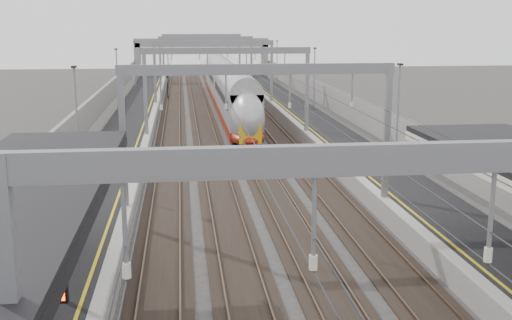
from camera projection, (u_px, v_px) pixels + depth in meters
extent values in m
cube|color=black|center=(128.00, 134.00, 52.55)|extent=(4.00, 120.00, 1.00)
cube|color=black|center=(319.00, 130.00, 54.37)|extent=(4.00, 120.00, 1.00)
cube|color=black|center=(171.00, 139.00, 53.04)|extent=(2.40, 140.00, 0.08)
cube|color=brown|center=(162.00, 138.00, 52.94)|extent=(0.07, 140.00, 0.14)
cube|color=brown|center=(180.00, 138.00, 53.11)|extent=(0.07, 140.00, 0.14)
cube|color=black|center=(207.00, 138.00, 53.39)|extent=(2.40, 140.00, 0.08)
cube|color=brown|center=(198.00, 137.00, 53.29)|extent=(0.07, 140.00, 0.14)
cube|color=brown|center=(216.00, 137.00, 53.45)|extent=(0.07, 140.00, 0.14)
cube|color=black|center=(243.00, 137.00, 53.73)|extent=(2.40, 140.00, 0.08)
cube|color=brown|center=(234.00, 136.00, 53.63)|extent=(0.07, 140.00, 0.14)
cube|color=brown|center=(251.00, 136.00, 53.79)|extent=(0.07, 140.00, 0.14)
cube|color=black|center=(278.00, 137.00, 54.07)|extent=(2.40, 140.00, 0.08)
cube|color=brown|center=(270.00, 136.00, 53.97)|extent=(0.07, 140.00, 0.14)
cube|color=brown|center=(287.00, 135.00, 54.13)|extent=(0.07, 140.00, 0.14)
cube|color=gray|center=(407.00, 158.00, 10.27)|extent=(13.00, 0.25, 0.50)
cube|color=gray|center=(123.00, 137.00, 29.61)|extent=(0.28, 0.28, 6.60)
cube|color=gray|center=(387.00, 132.00, 31.05)|extent=(0.28, 0.28, 6.60)
cube|color=gray|center=(258.00, 69.00, 29.69)|extent=(13.00, 0.25, 0.50)
cube|color=gray|center=(145.00, 91.00, 49.03)|extent=(0.28, 0.28, 6.60)
cube|color=gray|center=(307.00, 89.00, 50.47)|extent=(0.28, 0.28, 6.60)
cube|color=gray|center=(227.00, 51.00, 49.11)|extent=(13.00, 0.25, 0.50)
cube|color=gray|center=(155.00, 72.00, 68.45)|extent=(0.28, 0.28, 6.60)
cube|color=gray|center=(272.00, 71.00, 69.88)|extent=(0.28, 0.28, 6.60)
cube|color=gray|center=(213.00, 43.00, 68.53)|extent=(13.00, 0.25, 0.50)
cube|color=gray|center=(160.00, 61.00, 87.87)|extent=(0.28, 0.28, 6.60)
cube|color=gray|center=(251.00, 60.00, 89.30)|extent=(0.28, 0.28, 6.60)
cube|color=gray|center=(206.00, 38.00, 87.94)|extent=(13.00, 0.25, 0.50)
cube|color=gray|center=(163.00, 54.00, 105.35)|extent=(0.28, 0.28, 6.60)
cube|color=gray|center=(240.00, 54.00, 106.78)|extent=(0.28, 0.28, 6.60)
cube|color=gray|center=(201.00, 35.00, 105.42)|extent=(13.00, 0.25, 0.50)
cylinder|color=#262628|center=(170.00, 68.00, 56.75)|extent=(0.03, 140.00, 0.03)
cylinder|color=#262628|center=(204.00, 68.00, 57.09)|extent=(0.03, 140.00, 0.03)
cylinder|color=#262628|center=(237.00, 68.00, 57.43)|extent=(0.03, 140.00, 0.03)
cylinder|color=#262628|center=(270.00, 67.00, 57.78)|extent=(0.03, 140.00, 0.03)
cylinder|color=black|center=(3.00, 218.00, 21.73)|extent=(0.20, 0.20, 4.00)
cube|color=black|center=(24.00, 290.00, 12.05)|extent=(1.60, 0.15, 0.55)
cube|color=#FF3105|center=(23.00, 292.00, 11.97)|extent=(1.50, 0.02, 0.42)
cube|color=gray|center=(202.00, 43.00, 105.66)|extent=(22.00, 2.20, 1.40)
cube|color=gray|center=(138.00, 62.00, 105.12)|extent=(1.00, 2.20, 6.20)
cube|color=gray|center=(265.00, 61.00, 107.51)|extent=(1.00, 2.20, 6.20)
cube|color=gray|center=(87.00, 122.00, 51.95)|extent=(0.30, 120.00, 3.20)
cube|color=gray|center=(356.00, 117.00, 54.50)|extent=(0.30, 120.00, 3.20)
cube|color=maroon|center=(235.00, 117.00, 61.34)|extent=(2.68, 22.82, 0.79)
cube|color=#95959A|center=(235.00, 97.00, 60.94)|extent=(2.68, 22.82, 2.98)
cube|color=black|center=(243.00, 135.00, 53.65)|extent=(1.98, 2.38, 0.50)
cube|color=maroon|center=(220.00, 92.00, 83.88)|extent=(2.68, 22.82, 0.79)
cube|color=#95959A|center=(220.00, 77.00, 83.49)|extent=(2.68, 22.82, 2.98)
cube|color=black|center=(224.00, 101.00, 76.20)|extent=(1.98, 2.38, 0.50)
ellipsoid|color=#95959A|center=(247.00, 118.00, 49.73)|extent=(2.68, 5.16, 4.17)
cube|color=#DFAB0B|center=(250.00, 134.00, 47.85)|extent=(1.69, 0.12, 1.49)
cube|color=black|center=(250.00, 114.00, 47.97)|extent=(1.59, 0.57, 0.93)
cylinder|color=black|center=(168.00, 88.00, 79.81)|extent=(0.12, 0.12, 3.00)
cube|color=black|center=(167.00, 75.00, 79.47)|extent=(0.32, 0.22, 0.75)
sphere|color=red|center=(167.00, 74.00, 79.31)|extent=(0.16, 0.16, 0.16)
cylinder|color=black|center=(240.00, 93.00, 73.77)|extent=(0.12, 0.12, 3.00)
cube|color=black|center=(240.00, 79.00, 73.43)|extent=(0.32, 0.22, 0.75)
sphere|color=red|center=(240.00, 78.00, 73.28)|extent=(0.16, 0.16, 0.16)
cylinder|color=black|center=(249.00, 84.00, 84.68)|extent=(0.12, 0.12, 3.00)
cube|color=black|center=(249.00, 72.00, 84.35)|extent=(0.32, 0.22, 0.75)
sphere|color=red|center=(249.00, 71.00, 84.19)|extent=(0.16, 0.16, 0.16)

